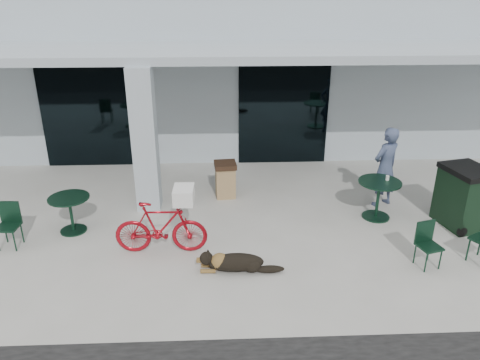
{
  "coord_description": "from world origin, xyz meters",
  "views": [
    {
      "loc": [
        0.1,
        -7.19,
        4.7
      ],
      "look_at": [
        0.48,
        1.41,
        1.0
      ],
      "focal_mm": 35.0,
      "sensor_mm": 36.0,
      "label": 1
    }
  ],
  "objects_px": {
    "dog": "(236,261)",
    "trash_receptacle": "(225,180)",
    "cafe_table_near": "(71,214)",
    "cafe_chair_near": "(8,226)",
    "wheeled_bin": "(464,197)",
    "cafe_chair_far_a": "(429,246)",
    "cafe_table_far": "(378,200)",
    "person": "(385,167)",
    "bicycle": "(161,228)"
  },
  "relations": [
    {
      "from": "cafe_table_near",
      "to": "wheeled_bin",
      "type": "distance_m",
      "value": 7.95
    },
    {
      "from": "trash_receptacle",
      "to": "dog",
      "type": "bearing_deg",
      "value": -87.48
    },
    {
      "from": "bicycle",
      "to": "cafe_chair_near",
      "type": "bearing_deg",
      "value": 85.33
    },
    {
      "from": "cafe_table_near",
      "to": "cafe_chair_far_a",
      "type": "bearing_deg",
      "value": -13.18
    },
    {
      "from": "bicycle",
      "to": "person",
      "type": "distance_m",
      "value": 5.08
    },
    {
      "from": "bicycle",
      "to": "cafe_chair_near",
      "type": "relative_size",
      "value": 1.95
    },
    {
      "from": "wheeled_bin",
      "to": "person",
      "type": "bearing_deg",
      "value": 129.39
    },
    {
      "from": "cafe_table_near",
      "to": "cafe_chair_near",
      "type": "xyz_separation_m",
      "value": [
        -1.01,
        -0.56,
        0.06
      ]
    },
    {
      "from": "dog",
      "to": "person",
      "type": "xyz_separation_m",
      "value": [
        3.38,
        2.49,
        0.72
      ]
    },
    {
      "from": "cafe_table_near",
      "to": "person",
      "type": "bearing_deg",
      "value": 8.03
    },
    {
      "from": "cafe_table_far",
      "to": "wheeled_bin",
      "type": "height_order",
      "value": "wheeled_bin"
    },
    {
      "from": "cafe_table_far",
      "to": "wheeled_bin",
      "type": "distance_m",
      "value": 1.69
    },
    {
      "from": "person",
      "to": "cafe_chair_far_a",
      "type": "bearing_deg",
      "value": 61.19
    },
    {
      "from": "bicycle",
      "to": "trash_receptacle",
      "type": "relative_size",
      "value": 2.03
    },
    {
      "from": "dog",
      "to": "cafe_chair_near",
      "type": "xyz_separation_m",
      "value": [
        -4.26,
        0.99,
        0.25
      ]
    },
    {
      "from": "bicycle",
      "to": "wheeled_bin",
      "type": "relative_size",
      "value": 1.35
    },
    {
      "from": "trash_receptacle",
      "to": "cafe_table_near",
      "type": "bearing_deg",
      "value": -153.75
    },
    {
      "from": "person",
      "to": "bicycle",
      "type": "bearing_deg",
      "value": -8.26
    },
    {
      "from": "trash_receptacle",
      "to": "cafe_chair_far_a",
      "type": "bearing_deg",
      "value": -41.23
    },
    {
      "from": "cafe_chair_near",
      "to": "cafe_table_far",
      "type": "bearing_deg",
      "value": 10.39
    },
    {
      "from": "bicycle",
      "to": "trash_receptacle",
      "type": "height_order",
      "value": "bicycle"
    },
    {
      "from": "dog",
      "to": "person",
      "type": "bearing_deg",
      "value": 38.27
    },
    {
      "from": "dog",
      "to": "cafe_table_near",
      "type": "bearing_deg",
      "value": 156.36
    },
    {
      "from": "cafe_chair_near",
      "to": "wheeled_bin",
      "type": "relative_size",
      "value": 0.69
    },
    {
      "from": "dog",
      "to": "cafe_table_near",
      "type": "height_order",
      "value": "cafe_table_near"
    },
    {
      "from": "cafe_chair_far_a",
      "to": "trash_receptacle",
      "type": "xyz_separation_m",
      "value": [
        -3.53,
        3.09,
        0.01
      ]
    },
    {
      "from": "cafe_chair_far_a",
      "to": "cafe_table_far",
      "type": "bearing_deg",
      "value": 83.65
    },
    {
      "from": "cafe_chair_near",
      "to": "cafe_chair_far_a",
      "type": "height_order",
      "value": "cafe_chair_near"
    },
    {
      "from": "dog",
      "to": "trash_receptacle",
      "type": "relative_size",
      "value": 1.34
    },
    {
      "from": "cafe_table_near",
      "to": "dog",
      "type": "bearing_deg",
      "value": -25.55
    },
    {
      "from": "cafe_table_near",
      "to": "cafe_chair_far_a",
      "type": "xyz_separation_m",
      "value": [
        6.64,
        -1.56,
        0.03
      ]
    },
    {
      "from": "trash_receptacle",
      "to": "wheeled_bin",
      "type": "distance_m",
      "value": 5.1
    },
    {
      "from": "dog",
      "to": "cafe_chair_near",
      "type": "distance_m",
      "value": 4.38
    },
    {
      "from": "dog",
      "to": "cafe_table_far",
      "type": "distance_m",
      "value": 3.61
    },
    {
      "from": "dog",
      "to": "cafe_table_near",
      "type": "distance_m",
      "value": 3.61
    },
    {
      "from": "wheeled_bin",
      "to": "bicycle",
      "type": "bearing_deg",
      "value": 174.01
    },
    {
      "from": "cafe_table_near",
      "to": "cafe_table_far",
      "type": "relative_size",
      "value": 0.9
    },
    {
      "from": "cafe_table_near",
      "to": "bicycle",
      "type": "bearing_deg",
      "value": -24.57
    },
    {
      "from": "bicycle",
      "to": "person",
      "type": "relative_size",
      "value": 0.94
    },
    {
      "from": "cafe_table_far",
      "to": "trash_receptacle",
      "type": "height_order",
      "value": "same"
    },
    {
      "from": "cafe_chair_far_a",
      "to": "trash_receptacle",
      "type": "bearing_deg",
      "value": 122.79
    },
    {
      "from": "cafe_table_near",
      "to": "cafe_chair_near",
      "type": "relative_size",
      "value": 0.92
    },
    {
      "from": "cafe_table_near",
      "to": "cafe_chair_far_a",
      "type": "relative_size",
      "value": 0.98
    },
    {
      "from": "cafe_table_far",
      "to": "person",
      "type": "xyz_separation_m",
      "value": [
        0.31,
        0.61,
        0.49
      ]
    },
    {
      "from": "dog",
      "to": "wheeled_bin",
      "type": "bearing_deg",
      "value": 19.46
    },
    {
      "from": "bicycle",
      "to": "cafe_chair_far_a",
      "type": "bearing_deg",
      "value": -96.94
    },
    {
      "from": "bicycle",
      "to": "cafe_table_near",
      "type": "xyz_separation_m",
      "value": [
        -1.89,
        0.87,
        -0.13
      ]
    },
    {
      "from": "cafe_table_near",
      "to": "cafe_table_far",
      "type": "xyz_separation_m",
      "value": [
        6.32,
        0.32,
        0.04
      ]
    },
    {
      "from": "cafe_chair_near",
      "to": "cafe_table_far",
      "type": "relative_size",
      "value": 0.97
    },
    {
      "from": "bicycle",
      "to": "cafe_table_far",
      "type": "bearing_deg",
      "value": -73.67
    }
  ]
}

